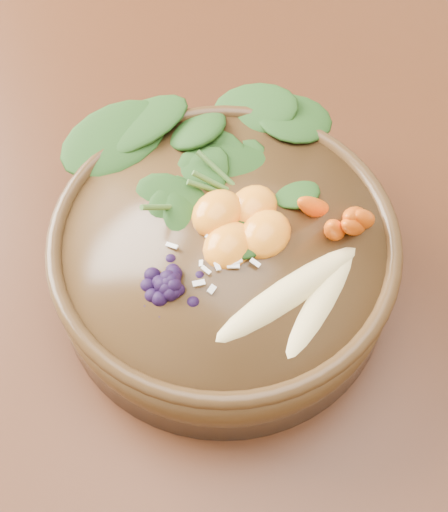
# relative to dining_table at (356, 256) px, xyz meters

# --- Properties ---
(ground) EXTENTS (4.00, 4.00, 0.00)m
(ground) POSITION_rel_dining_table_xyz_m (0.00, 0.00, -0.66)
(ground) COLOR #381E0F
(ground) RESTS_ON ground
(dining_table) EXTENTS (1.60, 0.90, 0.75)m
(dining_table) POSITION_rel_dining_table_xyz_m (0.00, 0.00, 0.00)
(dining_table) COLOR #331C0C
(dining_table) RESTS_ON ground
(stoneware_bowl) EXTENTS (0.32, 0.32, 0.08)m
(stoneware_bowl) POSITION_rel_dining_table_xyz_m (-0.06, -0.16, 0.13)
(stoneware_bowl) COLOR #432C14
(stoneware_bowl) RESTS_ON dining_table
(kale_heap) EXTENTS (0.20, 0.19, 0.04)m
(kale_heap) POSITION_rel_dining_table_xyz_m (-0.10, -0.09, 0.19)
(kale_heap) COLOR #1C3F13
(kale_heap) RESTS_ON stoneware_bowl
(carrot_cluster) EXTENTS (0.07, 0.07, 0.08)m
(carrot_cluster) POSITION_rel_dining_table_xyz_m (0.00, -0.09, 0.21)
(carrot_cluster) COLOR #E5570D
(carrot_cluster) RESTS_ON stoneware_bowl
(banana_halves) EXTENTS (0.08, 0.16, 0.03)m
(banana_halves) POSITION_rel_dining_table_xyz_m (0.02, -0.16, 0.18)
(banana_halves) COLOR #E0CC84
(banana_halves) RESTS_ON stoneware_bowl
(mandarin_cluster) EXTENTS (0.09, 0.10, 0.03)m
(mandarin_cluster) POSITION_rel_dining_table_xyz_m (-0.05, -0.14, 0.19)
(mandarin_cluster) COLOR orange
(mandarin_cluster) RESTS_ON stoneware_bowl
(blueberry_pile) EXTENTS (0.14, 0.11, 0.04)m
(blueberry_pile) POSITION_rel_dining_table_xyz_m (-0.06, -0.22, 0.19)
(blueberry_pile) COLOR black
(blueberry_pile) RESTS_ON stoneware_bowl
(coconut_flakes) EXTENTS (0.10, 0.08, 0.01)m
(coconut_flakes) POSITION_rel_dining_table_xyz_m (-0.06, -0.18, 0.17)
(coconut_flakes) COLOR white
(coconut_flakes) RESTS_ON stoneware_bowl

